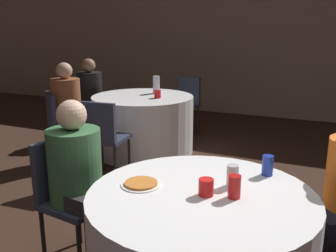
# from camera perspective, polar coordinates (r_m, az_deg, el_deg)

# --- Properties ---
(wall_back) EXTENTS (16.00, 0.06, 2.80)m
(wall_back) POSITION_cam_1_polar(r_m,az_deg,el_deg) (7.07, 18.10, 12.33)
(wall_back) COLOR gray
(wall_back) RESTS_ON ground_plane
(table_far) EXTENTS (1.32, 1.32, 0.75)m
(table_far) POSITION_cam_1_polar(r_m,az_deg,el_deg) (4.96, -3.82, 0.32)
(table_far) COLOR white
(table_far) RESTS_ON ground_plane
(chair_near_west) EXTENTS (0.45, 0.45, 0.88)m
(chair_near_west) POSITION_cam_1_polar(r_m,az_deg,el_deg) (2.69, -15.11, -9.14)
(chair_near_west) COLOR #2D3347
(chair_near_west) RESTS_ON ground_plane
(chair_far_southwest) EXTENTS (0.56, 0.56, 0.88)m
(chair_far_southwest) POSITION_cam_1_polar(r_m,az_deg,el_deg) (4.62, -16.14, 0.79)
(chair_far_southwest) COLOR #2D3347
(chair_far_southwest) RESTS_ON ground_plane
(chair_far_south) EXTENTS (0.43, 0.44, 0.88)m
(chair_far_south) POSITION_cam_1_polar(r_m,az_deg,el_deg) (3.99, -9.85, -1.00)
(chair_far_south) COLOR #2D3347
(chair_far_south) RESTS_ON ground_plane
(chair_far_north) EXTENTS (0.47, 0.47, 0.88)m
(chair_far_north) POSITION_cam_1_polar(r_m,az_deg,el_deg) (5.78, 2.75, 4.04)
(chair_far_north) COLOR #2D3347
(chair_far_north) RESTS_ON ground_plane
(chair_far_west) EXTENTS (0.47, 0.47, 0.88)m
(chair_far_west) POSITION_cam_1_polar(r_m,az_deg,el_deg) (5.64, -12.35, 3.46)
(chair_far_west) COLOR #2D3347
(chair_far_west) RESTS_ON ground_plane
(person_black_shirt) EXTENTS (0.51, 0.39, 1.19)m
(person_black_shirt) POSITION_cam_1_polar(r_m,az_deg,el_deg) (5.52, -11.30, 4.06)
(person_black_shirt) COLOR #4C4238
(person_black_shirt) RESTS_ON ground_plane
(person_floral_shirt) EXTENTS (0.47, 0.48, 1.22)m
(person_floral_shirt) POSITION_cam_1_polar(r_m,az_deg,el_deg) (4.63, -14.34, 2.02)
(person_floral_shirt) COLOR black
(person_floral_shirt) RESTS_ON ground_plane
(person_green_jacket) EXTENTS (0.51, 0.38, 1.16)m
(person_green_jacket) POSITION_cam_1_polar(r_m,az_deg,el_deg) (2.56, -12.76, -8.74)
(person_green_jacket) COLOR #282828
(person_green_jacket) RESTS_ON ground_plane
(pizza_plate_near) EXTENTS (0.23, 0.23, 0.02)m
(pizza_plate_near) POSITION_cam_1_polar(r_m,az_deg,el_deg) (2.12, -4.11, -8.75)
(pizza_plate_near) COLOR white
(pizza_plate_near) RESTS_ON table_near
(soda_can_red) EXTENTS (0.07, 0.07, 0.12)m
(soda_can_red) POSITION_cam_1_polar(r_m,az_deg,el_deg) (1.98, 10.08, -9.09)
(soda_can_red) COLOR red
(soda_can_red) RESTS_ON table_near
(soda_can_silver) EXTENTS (0.07, 0.07, 0.12)m
(soda_can_silver) POSITION_cam_1_polar(r_m,az_deg,el_deg) (2.11, 9.81, -7.47)
(soda_can_silver) COLOR silver
(soda_can_silver) RESTS_ON table_near
(soda_can_blue) EXTENTS (0.07, 0.07, 0.12)m
(soda_can_blue) POSITION_cam_1_polar(r_m,az_deg,el_deg) (2.31, 14.94, -5.83)
(soda_can_blue) COLOR #1E38A5
(soda_can_blue) RESTS_ON table_near
(cup_near) EXTENTS (0.08, 0.08, 0.09)m
(cup_near) POSITION_cam_1_polar(r_m,az_deg,el_deg) (1.99, 5.83, -9.26)
(cup_near) COLOR red
(cup_near) RESTS_ON table_near
(bottle_far) EXTENTS (0.09, 0.09, 0.23)m
(bottle_far) POSITION_cam_1_polar(r_m,az_deg,el_deg) (5.07, -1.81, 6.32)
(bottle_far) COLOR silver
(bottle_far) RESTS_ON table_far
(cup_far) EXTENTS (0.08, 0.08, 0.10)m
(cup_far) POSITION_cam_1_polar(r_m,az_deg,el_deg) (4.72, -1.60, 4.89)
(cup_far) COLOR red
(cup_far) RESTS_ON table_far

